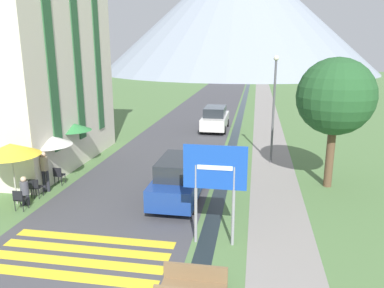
{
  "coord_description": "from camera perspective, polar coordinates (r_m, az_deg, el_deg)",
  "views": [
    {
      "loc": [
        2.57,
        -6.23,
        6.14
      ],
      "look_at": [
        -0.2,
        10.0,
        1.89
      ],
      "focal_mm": 35.0,
      "sensor_mm": 36.0,
      "label": 1
    }
  ],
  "objects": [
    {
      "name": "parked_car_far",
      "position": [
        28.63,
        3.54,
        3.93
      ],
      "size": [
        1.88,
        4.54,
        1.82
      ],
      "color": "silver",
      "rests_on": "ground_plane"
    },
    {
      "name": "cafe_chair_near_right",
      "position": [
        17.14,
        -23.36,
        -5.93
      ],
      "size": [
        0.4,
        0.4,
        0.85
      ],
      "rotation": [
        0.0,
        0.0,
        0.13
      ],
      "color": "black",
      "rests_on": "ground_plane"
    },
    {
      "name": "tree_by_path",
      "position": [
        17.35,
        21.03,
        6.7
      ],
      "size": [
        3.35,
        3.35,
        5.78
      ],
      "color": "brown",
      "rests_on": "ground_plane"
    },
    {
      "name": "mountain_distant",
      "position": [
        100.65,
        7.04,
        19.45
      ],
      "size": [
        68.63,
        68.63,
        30.08
      ],
      "color": "gray",
      "rests_on": "ground_plane"
    },
    {
      "name": "parked_car_near",
      "position": [
        15.52,
        -1.91,
        -5.21
      ],
      "size": [
        1.85,
        4.59,
        1.82
      ],
      "color": "navy",
      "rests_on": "ground_plane"
    },
    {
      "name": "cafe_umbrella_middle_white",
      "position": [
        18.3,
        -21.21,
        0.62
      ],
      "size": [
        2.23,
        2.23,
        2.32
      ],
      "color": "#B7B2A8",
      "rests_on": "ground_plane"
    },
    {
      "name": "ground_plane",
      "position": [
        27.06,
        4.0,
        1.32
      ],
      "size": [
        160.0,
        160.0,
        0.0
      ],
      "primitive_type": "plane",
      "color": "#517542"
    },
    {
      "name": "drainage_channel",
      "position": [
        36.77,
        7.46,
        4.74
      ],
      "size": [
        0.6,
        60.0,
        0.0
      ],
      "color": "black",
      "rests_on": "ground_plane"
    },
    {
      "name": "road",
      "position": [
        37.09,
        1.72,
        4.95
      ],
      "size": [
        6.4,
        60.0,
        0.01
      ],
      "color": "#424247",
      "rests_on": "ground_plane"
    },
    {
      "name": "person_standing_terrace",
      "position": [
        17.48,
        -21.54,
        -3.5
      ],
      "size": [
        0.32,
        0.32,
        1.8
      ],
      "color": "#282833",
      "rests_on": "ground_plane"
    },
    {
      "name": "cafe_umbrella_rear_green",
      "position": [
        20.06,
        -17.82,
        2.53
      ],
      "size": [
        1.95,
        1.95,
        2.43
      ],
      "color": "#B7B2A8",
      "rests_on": "ground_plane"
    },
    {
      "name": "cafe_umbrella_front_yellow",
      "position": [
        16.22,
        -25.91,
        -0.75
      ],
      "size": [
        2.25,
        2.25,
        2.53
      ],
      "color": "#B7B2A8",
      "rests_on": "ground_plane"
    },
    {
      "name": "streetlamp",
      "position": [
        20.38,
        12.38,
        6.34
      ],
      "size": [
        0.28,
        0.28,
        5.76
      ],
      "color": "#515156",
      "rests_on": "ground_plane"
    },
    {
      "name": "footpath",
      "position": [
        36.76,
        11.21,
        4.59
      ],
      "size": [
        2.2,
        60.0,
        0.01
      ],
      "color": "gray",
      "rests_on": "ground_plane"
    },
    {
      "name": "road_sign",
      "position": [
        11.61,
        3.5,
        -5.18
      ],
      "size": [
        1.98,
        0.11,
        3.28
      ],
      "color": "gray",
      "rests_on": "ground_plane"
    },
    {
      "name": "cafe_chair_nearest",
      "position": [
        16.0,
        -24.79,
        -7.51
      ],
      "size": [
        0.4,
        0.4,
        0.85
      ],
      "rotation": [
        0.0,
        0.0,
        -0.06
      ],
      "color": "black",
      "rests_on": "ground_plane"
    },
    {
      "name": "person_seated_near",
      "position": [
        16.41,
        -24.16,
        -6.32
      ],
      "size": [
        0.32,
        0.32,
        1.21
      ],
      "color": "#282833",
      "rests_on": "ground_plane"
    },
    {
      "name": "cafe_chair_middle",
      "position": [
        18.24,
        -19.67,
        -4.37
      ],
      "size": [
        0.4,
        0.4,
        0.85
      ],
      "rotation": [
        0.0,
        0.0,
        -0.32
      ],
      "color": "black",
      "rests_on": "ground_plane"
    },
    {
      "name": "cafe_chair_near_left",
      "position": [
        17.05,
        -22.75,
        -5.97
      ],
      "size": [
        0.4,
        0.4,
        0.85
      ],
      "rotation": [
        0.0,
        0.0,
        0.45
      ],
      "color": "black",
      "rests_on": "ground_plane"
    },
    {
      "name": "crosswalk_marking",
      "position": [
        12.35,
        -16.66,
        -15.96
      ],
      "size": [
        5.44,
        2.54,
        0.01
      ],
      "color": "yellow",
      "rests_on": "ground_plane"
    },
    {
      "name": "hotel_building",
      "position": [
        21.8,
        -24.28,
        13.44
      ],
      "size": [
        6.3,
        9.68,
        11.56
      ],
      "color": "beige",
      "rests_on": "ground_plane"
    },
    {
      "name": "cafe_chair_far_left",
      "position": [
        19.49,
        -19.61,
        -3.17
      ],
      "size": [
        0.4,
        0.4,
        0.85
      ],
      "rotation": [
        0.0,
        0.0,
        0.04
      ],
      "color": "black",
      "rests_on": "ground_plane"
    }
  ]
}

